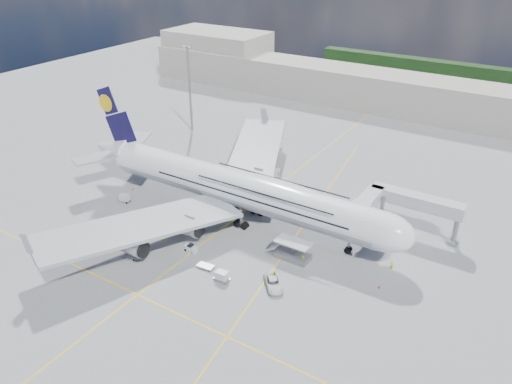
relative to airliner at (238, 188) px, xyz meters
The scene contains 31 objects.
ground 12.13m from the airliner, 91.49° to the right, with size 300.00×300.00×0.00m, color gray.
taxi_line_main 12.13m from the airliner, 91.49° to the right, with size 0.25×220.00×0.01m, color yellow.
taxi_line_cross 30.78m from the airliner, 90.50° to the right, with size 120.00×0.25×0.01m, color yellow.
taxi_line_diag 15.36m from the airliner, ahead, with size 0.25×100.00×0.01m, color yellow.
airliner is the anchor object (origin of this frame).
jet_bridge 31.50m from the airliner, 20.31° to the left, with size 18.80×12.10×8.50m.
cargo_loader 18.87m from the airliner, 23.23° to the right, with size 8.53×3.20×3.67m.
light_mast 53.72m from the airliner, 139.00° to the left, with size 3.00×0.70×25.50m.
terminal 85.00m from the airliner, 90.18° to the left, with size 180.00×16.00×12.00m, color #B2AD9E.
hangar 114.20m from the airliner, 127.98° to the left, with size 40.00×22.00×18.00m, color #B2AD9E.
dolly_row_a 22.26m from the airliner, 132.35° to the right, with size 3.21×2.55×0.42m.
dolly_row_b 31.25m from the airliner, 128.85° to the right, with size 3.15×2.24×1.80m.
dolly_row_c 25.24m from the airliner, 110.87° to the right, with size 3.22×2.13×0.44m.
dolly_back 27.18m from the airliner, 162.69° to the right, with size 3.04×2.22×1.73m.
dolly_nose_far 22.32m from the airliner, 64.04° to the right, with size 2.93×1.66×1.81m.
dolly_nose_near 19.68m from the airliner, 75.00° to the right, with size 3.21×1.90×0.45m.
baggage_tug 16.54m from the airliner, 92.32° to the right, with size 2.49×1.21×1.54m.
catering_truck_inner 20.99m from the airliner, 103.25° to the left, with size 6.67×4.42×3.68m.
catering_truck_outer 38.05m from the airliner, 110.11° to the left, with size 6.48×3.08×3.73m.
service_van 24.97m from the airliner, 42.10° to the right, with size 2.57×5.57×1.55m, color silver.
crew_nose 33.94m from the airliner, ahead, with size 0.64×0.42×1.76m, color #BBFC1A.
crew_loader 23.43m from the airliner, 40.35° to the right, with size 0.94×0.73×1.93m, color #D0F71A.
crew_wing 15.94m from the airliner, 139.28° to the right, with size 0.98×0.41×1.67m, color #CEFB1A.
crew_van 21.24m from the airliner, 21.26° to the right, with size 0.73×0.48×1.50m, color #CDFF1A.
crew_tug 17.90m from the airliner, 114.96° to the right, with size 1.09×0.63×1.69m, color #C4E418.
cone_nose 34.61m from the airliner, 11.70° to the right, with size 0.47×0.47×0.60m.
cone_wing_left_inner 21.90m from the airliner, 122.53° to the left, with size 0.48×0.48×0.61m.
cone_wing_left_outer 33.96m from the airliner, 119.63° to the left, with size 0.44×0.44×0.56m.
cone_wing_right_inner 23.57m from the airliner, 129.75° to the right, with size 0.39×0.39×0.50m.
cone_wing_right_outer 22.15m from the airliner, 126.21° to the right, with size 0.40×0.40×0.51m.
cone_tail 28.75m from the airliner, behind, with size 0.39×0.39×0.49m.
Camera 1 is at (51.44, -64.90, 54.06)m, focal length 35.00 mm.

